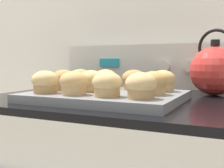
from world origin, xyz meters
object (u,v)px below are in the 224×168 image
(muffin_r0_c2, at_px, (107,85))
(muffin_r2_c2, at_px, (134,80))
(muffin_r2_c0, at_px, (80,79))
(muffin_r2_c3, at_px, (163,81))
(muffin_r1_c0, at_px, (64,80))
(muffin_r1_c1, at_px, (91,81))
(muffin_r0_c1, at_px, (74,84))
(muffin_r0_c3, at_px, (141,86))
(muffin_r2_c1, at_px, (105,79))
(muffin_r1_c3, at_px, (153,83))
(muffin_pan, at_px, (106,96))
(tea_kettle, at_px, (215,70))
(muffin_r0_c0, at_px, (45,82))

(muffin_r0_c2, distance_m, muffin_r2_c2, 0.18)
(muffin_r2_c0, relative_size, muffin_r2_c3, 1.00)
(muffin_r1_c0, distance_m, muffin_r1_c1, 0.09)
(muffin_r0_c1, height_order, muffin_r1_c1, same)
(muffin_r0_c2, relative_size, muffin_r1_c1, 1.00)
(muffin_r0_c3, height_order, muffin_r2_c1, same)
(muffin_r1_c1, bearing_deg, muffin_r1_c0, 177.45)
(muffin_r1_c3, relative_size, muffin_r2_c0, 1.00)
(muffin_r1_c3, distance_m, muffin_r2_c2, 0.13)
(muffin_pan, relative_size, tea_kettle, 1.93)
(muffin_pan, relative_size, muffin_r0_c2, 5.66)
(muffin_pan, xyz_separation_m, muffin_r0_c1, (-0.04, -0.09, 0.04))
(muffin_r0_c3, xyz_separation_m, muffin_r2_c3, (0.00, 0.17, 0.00))
(muffin_r1_c0, bearing_deg, muffin_r0_c1, -44.28)
(muffin_r1_c0, xyz_separation_m, muffin_r2_c2, (0.18, 0.09, 0.00))
(muffin_r1_c1, height_order, muffin_r2_c2, same)
(muffin_r0_c0, xyz_separation_m, muffin_r2_c2, (0.18, 0.18, 0.00))
(muffin_r0_c1, height_order, muffin_r1_c0, same)
(muffin_r0_c0, relative_size, muffin_r2_c0, 1.00)
(muffin_r2_c1, height_order, muffin_r2_c2, same)
(muffin_r2_c1, xyz_separation_m, muffin_r2_c3, (0.18, -0.00, 0.00))
(muffin_r2_c3, bearing_deg, muffin_r1_c0, -162.19)
(muffin_r1_c1, bearing_deg, muffin_r0_c1, -89.58)
(muffin_r0_c0, distance_m, muffin_r0_c2, 0.18)
(muffin_r1_c3, height_order, muffin_r2_c2, same)
(tea_kettle, bearing_deg, muffin_r2_c0, -156.85)
(muffin_r2_c2, relative_size, muffin_r2_c3, 1.00)
(muffin_r0_c3, bearing_deg, muffin_r0_c1, -179.12)
(muffin_r2_c0, bearing_deg, muffin_r0_c3, -33.48)
(muffin_r0_c3, xyz_separation_m, muffin_r1_c3, (0.00, 0.09, 0.00))
(muffin_r0_c2, bearing_deg, muffin_r1_c1, 137.09)
(muffin_r1_c1, distance_m, muffin_r2_c1, 0.09)
(muffin_r0_c1, distance_m, tea_kettle, 0.45)
(muffin_r1_c1, relative_size, muffin_r2_c3, 1.00)
(muffin_r2_c2, bearing_deg, muffin_r1_c3, -47.10)
(muffin_pan, relative_size, muffin_r0_c3, 5.66)
(muffin_r0_c3, distance_m, muffin_r2_c3, 0.17)
(muffin_r2_c2, bearing_deg, muffin_r0_c2, -89.34)
(muffin_r1_c3, xyz_separation_m, muffin_r2_c3, (-0.00, 0.09, 0.00))
(muffin_r1_c1, bearing_deg, muffin_pan, 3.85)
(muffin_r1_c1, distance_m, muffin_r2_c2, 0.13)
(muffin_r0_c1, height_order, tea_kettle, tea_kettle)
(muffin_r2_c1, xyz_separation_m, tea_kettle, (0.30, 0.16, 0.03))
(muffin_r2_c0, height_order, muffin_r2_c3, same)
(muffin_r0_c2, distance_m, muffin_r2_c1, 0.20)
(tea_kettle, bearing_deg, muffin_r1_c0, -146.97)
(muffin_r0_c1, xyz_separation_m, tea_kettle, (0.29, 0.34, 0.03))
(muffin_r0_c3, distance_m, muffin_r1_c0, 0.28)
(muffin_r1_c1, relative_size, muffin_r2_c1, 1.00)
(muffin_r1_c1, relative_size, muffin_r2_c2, 1.00)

